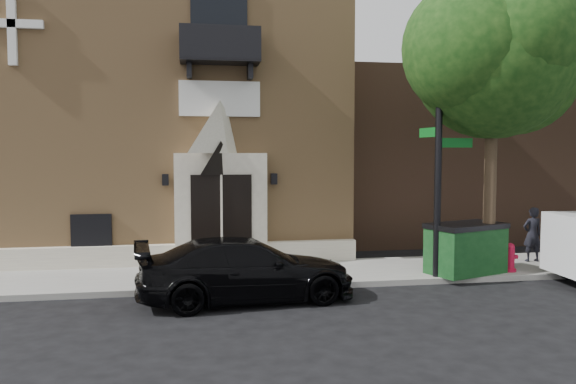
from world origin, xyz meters
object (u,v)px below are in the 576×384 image
object	(u,v)px
black_sedan	(247,270)
fire_hydrant	(510,257)
street_sign	(439,146)
dumpster	(466,248)
pedestrian_near	(532,234)

from	to	relation	value
black_sedan	fire_hydrant	bearing A→B (deg)	-85.85
black_sedan	street_sign	bearing A→B (deg)	-84.18
black_sedan	street_sign	world-z (taller)	street_sign
dumpster	pedestrian_near	size ratio (longest dim) A/B	1.44
fire_hydrant	dumpster	bearing A→B (deg)	179.99
street_sign	fire_hydrant	xyz separation A→B (m)	(2.21, 0.24, -2.99)
pedestrian_near	black_sedan	bearing A→B (deg)	14.60
street_sign	dumpster	xyz separation A→B (m)	(0.93, 0.24, -2.70)
street_sign	pedestrian_near	world-z (taller)	street_sign
street_sign	fire_hydrant	distance (m)	3.73
black_sedan	street_sign	distance (m)	5.87
fire_hydrant	pedestrian_near	bearing A→B (deg)	39.71
pedestrian_near	fire_hydrant	bearing A→B (deg)	38.41
street_sign	pedestrian_near	distance (m)	4.67
black_sedan	pedestrian_near	world-z (taller)	pedestrian_near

